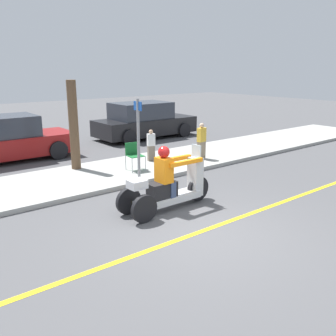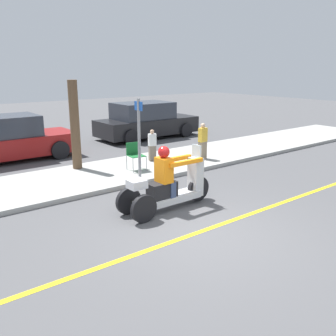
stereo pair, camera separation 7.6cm
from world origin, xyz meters
name	(u,v)px [view 1 (the left image)]	position (x,y,z in m)	size (l,w,h in m)	color
ground_plane	(200,232)	(0.00, 0.00, 0.00)	(60.00, 60.00, 0.00)	#4C4C4F
lane_stripe	(210,228)	(0.27, 0.00, 0.00)	(24.00, 0.12, 0.01)	gold
sidewalk_strip	(91,177)	(0.00, 4.60, 0.06)	(28.00, 2.80, 0.12)	#9E9E99
motorcycle_trike	(168,187)	(0.27, 1.36, 0.53)	(2.38, 0.69, 1.48)	black
spectator_with_child	(201,142)	(3.85, 4.07, 0.70)	(0.30, 0.20, 1.21)	gray
spectator_near_curb	(151,146)	(2.36, 4.88, 0.62)	(0.28, 0.21, 1.04)	#726656
folding_chair_set_back	(134,153)	(1.30, 4.29, 0.62)	(0.51, 0.51, 0.82)	#A5A8AD
parked_car_lot_far	(3,140)	(-1.32, 8.35, 0.72)	(4.55, 1.97, 1.54)	maroon
parked_car_lot_center	(144,121)	(4.95, 9.00, 0.75)	(4.61, 2.10, 1.60)	black
tree_trunk	(74,125)	(-0.01, 5.52, 1.44)	(0.28, 0.28, 2.65)	brown
street_sign	(138,136)	(0.91, 3.45, 1.32)	(0.08, 0.36, 2.20)	gray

